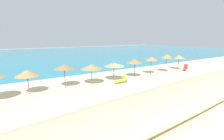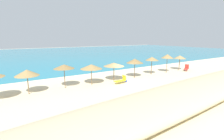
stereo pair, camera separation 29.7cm
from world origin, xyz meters
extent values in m
plane|color=beige|center=(0.00, 0.00, 0.00)|extent=(160.00, 160.00, 0.00)
cube|color=teal|center=(0.00, 42.73, 0.00)|extent=(160.00, 70.63, 0.01)
ellipsoid|color=beige|center=(1.90, -7.79, 0.80)|extent=(55.55, 8.21, 1.61)
cylinder|color=brown|center=(-10.89, 1.87, 1.01)|extent=(0.08, 0.08, 2.02)
cone|color=#9E7F4C|center=(-10.89, 1.87, 2.17)|extent=(2.29, 2.29, 0.61)
cylinder|color=brown|center=(-7.23, 1.96, 1.18)|extent=(0.07, 0.07, 2.35)
cone|color=olive|center=(-7.23, 1.96, 2.43)|extent=(2.26, 2.26, 0.46)
cylinder|color=brown|center=(-4.15, 1.60, 1.04)|extent=(0.07, 0.07, 2.07)
cone|color=#9E7F4C|center=(-4.15, 1.60, 2.19)|extent=(2.57, 2.57, 0.54)
cylinder|color=brown|center=(-0.90, 1.73, 1.04)|extent=(0.09, 0.09, 2.07)
cone|color=tan|center=(-0.90, 1.73, 2.15)|extent=(2.64, 2.64, 0.45)
cylinder|color=brown|center=(2.46, 1.61, 1.11)|extent=(0.07, 0.07, 2.22)
cone|color=olive|center=(2.46, 1.61, 2.37)|extent=(2.33, 2.33, 0.60)
cylinder|color=brown|center=(5.93, 1.82, 1.16)|extent=(0.08, 0.08, 2.32)
cone|color=#9E7F4C|center=(5.93, 1.82, 2.44)|extent=(1.95, 1.95, 0.53)
cylinder|color=brown|center=(9.00, 1.53, 1.24)|extent=(0.08, 0.08, 2.48)
cone|color=#9E7F4C|center=(9.00, 1.53, 2.64)|extent=(1.92, 1.92, 0.62)
cylinder|color=brown|center=(12.55, 1.80, 1.07)|extent=(0.10, 0.10, 2.15)
cone|color=tan|center=(12.55, 1.80, 2.27)|extent=(1.99, 1.99, 0.55)
cube|color=red|center=(13.02, 0.75, 0.33)|extent=(1.56, 1.20, 0.07)
cube|color=red|center=(13.62, 1.05, 0.68)|extent=(0.44, 0.64, 0.69)
cylinder|color=silver|center=(12.36, 0.72, 0.15)|extent=(0.04, 0.04, 0.30)
cylinder|color=silver|center=(12.60, 0.24, 0.15)|extent=(0.04, 0.04, 0.30)
cylinder|color=silver|center=(13.45, 1.26, 0.15)|extent=(0.04, 0.04, 0.30)
cylinder|color=silver|center=(13.68, 0.78, 0.15)|extent=(0.04, 0.04, 0.30)
cube|color=yellow|center=(-1.03, 0.18, 0.34)|extent=(1.53, 0.72, 0.07)
cube|color=yellow|center=(-0.33, 0.23, 0.65)|extent=(0.21, 0.63, 0.62)
cylinder|color=silver|center=(-1.68, 0.40, 0.15)|extent=(0.04, 0.04, 0.31)
cylinder|color=silver|center=(-1.64, -0.12, 0.15)|extent=(0.04, 0.04, 0.31)
cylinder|color=silver|center=(-0.42, 0.49, 0.15)|extent=(0.04, 0.04, 0.31)
cylinder|color=silver|center=(-0.38, -0.03, 0.15)|extent=(0.04, 0.04, 0.31)
sphere|color=blue|center=(0.01, 0.32, 0.18)|extent=(0.36, 0.36, 0.36)
camera|label=1|loc=(-12.44, -15.70, 5.54)|focal=26.50mm
camera|label=2|loc=(-12.19, -15.86, 5.54)|focal=26.50mm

